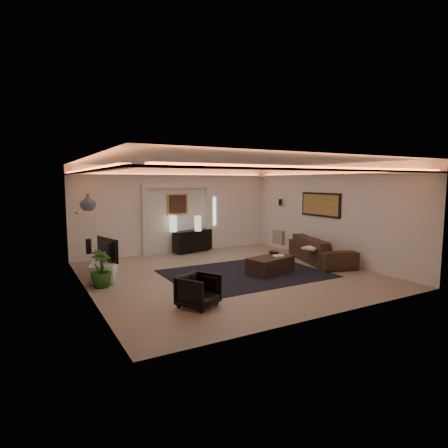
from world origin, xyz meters
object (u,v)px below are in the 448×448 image
console (192,240)px  sofa (321,250)px  armchair (198,291)px  coffee_table (270,266)px

console → sofa: (2.71, -3.34, -0.02)m
sofa → armchair: (-4.93, -1.83, -0.06)m
coffee_table → sofa: bearing=-3.8°
sofa → coffee_table: bearing=117.0°
armchair → coffee_table: bearing=-2.2°
console → armchair: bearing=-126.2°
coffee_table → armchair: armchair is taller
sofa → armchair: 5.26m
console → coffee_table: 3.76m
console → coffee_table: size_ratio=1.13×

